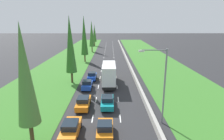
# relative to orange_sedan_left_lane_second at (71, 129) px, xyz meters

# --- Properties ---
(ground_plane) EXTENTS (300.00, 300.00, 0.00)m
(ground_plane) POSITION_rel_orange_sedan_left_lane_second_xyz_m (3.72, 42.60, -0.81)
(ground_plane) COLOR #28282B
(ground_plane) RESTS_ON ground
(grass_verge_left) EXTENTS (14.00, 140.00, 0.04)m
(grass_verge_left) POSITION_rel_orange_sedan_left_lane_second_xyz_m (-8.93, 42.60, -0.79)
(grass_verge_left) COLOR #387528
(grass_verge_left) RESTS_ON ground
(grass_verge_right) EXTENTS (14.00, 140.00, 0.04)m
(grass_verge_right) POSITION_rel_orange_sedan_left_lane_second_xyz_m (18.07, 42.60, -0.79)
(grass_verge_right) COLOR #387528
(grass_verge_right) RESTS_ON ground
(median_barrier) EXTENTS (0.44, 120.00, 0.85)m
(median_barrier) POSITION_rel_orange_sedan_left_lane_second_xyz_m (9.42, 42.60, -0.39)
(median_barrier) COLOR #9E9B93
(median_barrier) RESTS_ON ground
(lane_markings) EXTENTS (3.64, 116.00, 0.01)m
(lane_markings) POSITION_rel_orange_sedan_left_lane_second_xyz_m (3.72, 42.60, -0.81)
(lane_markings) COLOR white
(lane_markings) RESTS_ON ground
(orange_sedan_left_lane_second) EXTENTS (1.82, 4.50, 1.64)m
(orange_sedan_left_lane_second) POSITION_rel_orange_sedan_left_lane_second_xyz_m (0.00, 0.00, 0.00)
(orange_sedan_left_lane_second) COLOR orange
(orange_sedan_left_lane_second) RESTS_ON ground
(orange_hatchback_centre_lane) EXTENTS (1.74, 3.90, 1.72)m
(orange_hatchback_centre_lane) POSITION_rel_orange_sedan_left_lane_second_xyz_m (3.65, -0.20, 0.02)
(orange_hatchback_centre_lane) COLOR orange
(orange_hatchback_centre_lane) RESTS_ON ground
(teal_sedan_centre_lane) EXTENTS (1.82, 4.50, 1.64)m
(teal_sedan_centre_lane) POSITION_rel_orange_sedan_left_lane_second_xyz_m (3.79, 7.02, 0.00)
(teal_sedan_centre_lane) COLOR teal
(teal_sedan_centre_lane) RESTS_ON ground
(orange_sedan_left_lane_third) EXTENTS (1.82, 4.50, 1.64)m
(orange_sedan_left_lane_third) POSITION_rel_orange_sedan_left_lane_second_xyz_m (0.41, 6.75, 0.00)
(orange_sedan_left_lane_third) COLOR orange
(orange_sedan_left_lane_third) RESTS_ON ground
(white_box_truck_centre_lane) EXTENTS (2.46, 9.40, 4.18)m
(white_box_truck_centre_lane) POSITION_rel_orange_sedan_left_lane_second_xyz_m (3.97, 17.25, 1.37)
(white_box_truck_centre_lane) COLOR black
(white_box_truck_centre_lane) RESTS_ON ground
(blue_hatchback_left_lane) EXTENTS (1.74, 3.90, 1.72)m
(blue_hatchback_left_lane) POSITION_rel_orange_sedan_left_lane_second_xyz_m (0.03, 14.40, 0.02)
(blue_hatchback_left_lane) COLOR #1E47B7
(blue_hatchback_left_lane) RESTS_ON ground
(white_sedan_centre_lane) EXTENTS (1.82, 4.50, 1.64)m
(white_sedan_centre_lane) POSITION_rel_orange_sedan_left_lane_second_xyz_m (3.57, 27.45, 0.00)
(white_sedan_centre_lane) COLOR white
(white_sedan_centre_lane) RESTS_ON ground
(blue_hatchback_left_lane_fifth) EXTENTS (1.74, 3.90, 1.72)m
(blue_hatchback_left_lane_fifth) POSITION_rel_orange_sedan_left_lane_second_xyz_m (0.40, 19.99, 0.02)
(blue_hatchback_left_lane_fifth) COLOR #1E47B7
(blue_hatchback_left_lane_fifth) RESTS_ON ground
(poplar_tree_nearest) EXTENTS (2.10, 2.10, 11.97)m
(poplar_tree_nearest) POSITION_rel_orange_sedan_left_lane_second_xyz_m (-3.65, -1.15, 6.22)
(poplar_tree_nearest) COLOR #4C3823
(poplar_tree_nearest) RESTS_ON ground
(poplar_tree_second) EXTENTS (2.13, 2.13, 13.20)m
(poplar_tree_second) POSITION_rel_orange_sedan_left_lane_second_xyz_m (-3.46, 18.29, 6.84)
(poplar_tree_second) COLOR #4C3823
(poplar_tree_second) RESTS_ON ground
(poplar_tree_third) EXTENTS (2.15, 2.15, 13.84)m
(poplar_tree_third) POSITION_rel_orange_sedan_left_lane_second_xyz_m (-3.56, 38.83, 7.16)
(poplar_tree_third) COLOR #4C3823
(poplar_tree_third) RESTS_ON ground
(poplar_tree_fourth) EXTENTS (2.11, 2.11, 12.59)m
(poplar_tree_fourth) POSITION_rel_orange_sedan_left_lane_second_xyz_m (-3.24, 58.74, 6.53)
(poplar_tree_fourth) COLOR #4C3823
(poplar_tree_fourth) RESTS_ON ground
(poplar_tree_fifth) EXTENTS (2.07, 2.07, 10.71)m
(poplar_tree_fifth) POSITION_rel_orange_sedan_left_lane_second_xyz_m (-3.72, 78.24, 5.59)
(poplar_tree_fifth) COLOR #4C3823
(poplar_tree_fifth) RESTS_ON ground
(street_light_mast) EXTENTS (3.20, 0.28, 9.00)m
(street_light_mast) POSITION_rel_orange_sedan_left_lane_second_xyz_m (10.10, 2.51, 4.42)
(street_light_mast) COLOR gray
(street_light_mast) RESTS_ON ground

